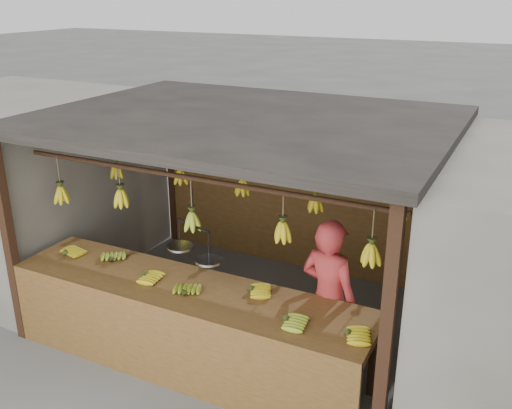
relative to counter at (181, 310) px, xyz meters
The scene contains 8 objects.
ground 1.43m from the counter, 87.50° to the left, with size 80.00×80.00×0.00m, color #5B5B57.
stall 2.01m from the counter, 88.03° to the left, with size 4.30×3.30×2.40m.
neighbor_left 3.78m from the counter, 160.77° to the left, with size 3.00×3.00×2.30m, color slate.
counter is the anchor object (origin of this frame).
hanging_bananas 1.52m from the counter, 87.47° to the left, with size 3.60×2.21×0.37m.
balance_scale 0.60m from the counter, 82.49° to the left, with size 0.67×0.39×0.79m.
vendor 1.44m from the counter, 26.36° to the left, with size 0.61×0.40×1.67m, color #BF3333.
bag_bundles 3.28m from the counter, 52.37° to the left, with size 0.08×0.26×1.22m.
Camera 1 is at (2.76, -5.22, 3.64)m, focal length 40.00 mm.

